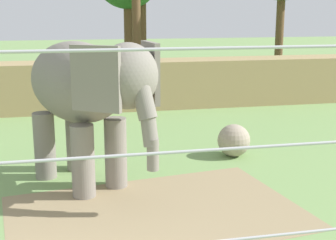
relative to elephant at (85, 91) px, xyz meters
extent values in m
cube|color=#937F5B|center=(1.23, -1.80, -2.22)|extent=(6.26, 4.60, 0.01)
cube|color=tan|center=(-0.78, 8.69, -1.26)|extent=(36.00, 1.80, 1.94)
cylinder|color=gray|center=(0.62, -0.17, -1.43)|extent=(0.50, 0.50, 1.60)
cylinder|color=gray|center=(-0.13, -0.63, -1.43)|extent=(0.50, 0.50, 1.60)
cylinder|color=gray|center=(-0.23, 1.23, -1.43)|extent=(0.50, 0.50, 1.60)
cylinder|color=gray|center=(-0.98, 0.77, -1.43)|extent=(0.50, 0.50, 1.60)
ellipsoid|color=gray|center=(-0.18, 0.30, 0.15)|extent=(2.92, 3.38, 1.83)
ellipsoid|color=gray|center=(0.79, -1.30, 0.47)|extent=(1.66, 1.62, 1.32)
cube|color=gray|center=(1.32, -0.84, 0.47)|extent=(0.23, 1.04, 1.26)
cube|color=gray|center=(0.14, -1.55, 0.47)|extent=(0.92, 0.67, 1.26)
cylinder|color=gray|center=(1.04, -1.72, 0.00)|extent=(0.60, 0.67, 0.72)
cylinder|color=gray|center=(1.12, -1.83, -0.50)|extent=(0.47, 0.50, 0.67)
cylinder|color=gray|center=(1.16, -1.91, -0.97)|extent=(0.32, 0.32, 0.63)
cylinder|color=gray|center=(-1.04, 1.72, 0.04)|extent=(0.28, 0.36, 0.91)
sphere|color=gray|center=(4.04, 1.44, -1.78)|extent=(0.90, 0.90, 0.90)
cylinder|color=#B7B7BC|center=(-0.78, -7.91, 0.92)|extent=(8.61, 0.02, 0.02)
cylinder|color=brown|center=(3.76, 15.44, 0.38)|extent=(0.44, 0.44, 5.21)
cylinder|color=brown|center=(11.02, 13.78, 0.25)|extent=(0.44, 0.44, 4.95)
cylinder|color=brown|center=(3.16, 13.50, 1.01)|extent=(0.44, 0.44, 6.47)
cylinder|color=brown|center=(2.98, 15.41, -0.05)|extent=(0.44, 0.44, 4.35)
camera|label=1|loc=(-0.40, -10.55, 1.76)|focal=50.90mm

